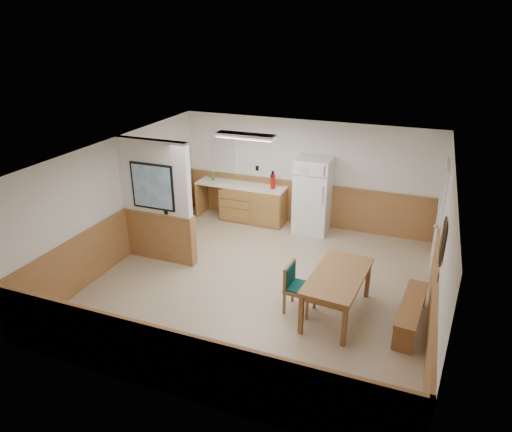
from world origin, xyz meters
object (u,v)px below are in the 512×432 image
at_px(refrigerator, 313,195).
at_px(dining_bench, 411,308).
at_px(dining_table, 338,280).
at_px(dining_chair, 295,284).
at_px(soap_bottle, 213,176).
at_px(fire_extinguisher, 273,181).

bearing_deg(refrigerator, dining_bench, -51.20).
relative_size(dining_table, dining_chair, 1.97).
bearing_deg(refrigerator, soap_bottle, 177.76).
bearing_deg(fire_extinguisher, soap_bottle, 174.53).
distance_m(dining_chair, soap_bottle, 4.54).
bearing_deg(dining_table, dining_chair, -164.88).
bearing_deg(fire_extinguisher, dining_chair, -68.62).
relative_size(dining_table, soap_bottle, 7.66).
relative_size(dining_table, dining_bench, 1.13).
bearing_deg(dining_bench, soap_bottle, 153.40).
xyz_separation_m(fire_extinguisher, soap_bottle, (-1.57, 0.04, -0.08)).
distance_m(refrigerator, dining_bench, 3.87).
height_order(refrigerator, dining_table, refrigerator).
relative_size(refrigerator, dining_table, 1.05).
height_order(dining_table, dining_bench, dining_table).
bearing_deg(refrigerator, dining_chair, -80.35).
height_order(refrigerator, soap_bottle, refrigerator).
bearing_deg(dining_bench, refrigerator, 134.14).
distance_m(dining_table, dining_chair, 0.71).
height_order(dining_chair, fire_extinguisher, fire_extinguisher).
distance_m(dining_table, soap_bottle, 4.93).
bearing_deg(dining_chair, refrigerator, 103.49).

